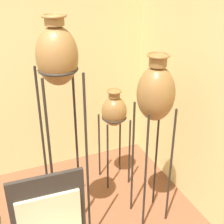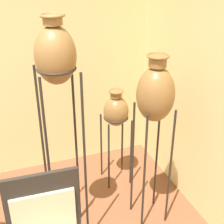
# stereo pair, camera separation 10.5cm
# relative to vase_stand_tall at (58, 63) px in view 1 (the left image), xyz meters

# --- Properties ---
(vase_stand_tall) EXTENTS (0.30, 0.30, 1.96)m
(vase_stand_tall) POSITION_rel_vase_stand_tall_xyz_m (0.00, 0.00, 0.00)
(vase_stand_tall) COLOR #28231E
(vase_stand_tall) RESTS_ON ground_plane
(vase_stand_medium) EXTENTS (0.32, 0.32, 1.62)m
(vase_stand_medium) POSITION_rel_vase_stand_tall_xyz_m (0.78, -0.06, -0.35)
(vase_stand_medium) COLOR #28231E
(vase_stand_medium) RESTS_ON ground_plane
(vase_stand_short) EXTENTS (0.27, 0.27, 1.10)m
(vase_stand_short) POSITION_rel_vase_stand_tall_xyz_m (0.68, 0.58, -0.78)
(vase_stand_short) COLOR #28231E
(vase_stand_short) RESTS_ON ground_plane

